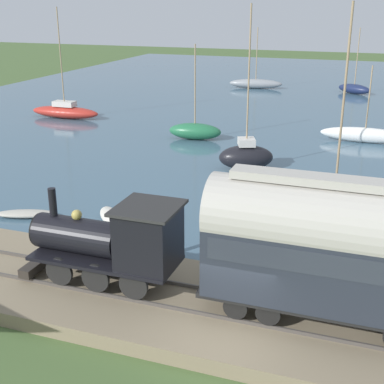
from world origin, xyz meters
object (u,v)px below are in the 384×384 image
(steam_locomotive, at_px, (115,239))
(sailboat_black, at_px, (246,156))
(passenger_coach, at_px, (339,247))
(rowboat_mid_harbor, at_px, (111,217))
(sailboat_gray, at_px, (256,84))
(sailboat_green, at_px, (195,131))
(sailboat_white, at_px, (365,135))
(sailboat_navy, at_px, (354,89))
(sailboat_blue, at_px, (332,219))
(rowboat_far_out, at_px, (26,214))
(sailboat_red, at_px, (65,111))

(steam_locomotive, xyz_separation_m, sailboat_black, (16.28, -0.47, -1.44))
(passenger_coach, distance_m, rowboat_mid_harbor, 12.57)
(sailboat_gray, distance_m, sailboat_green, 25.39)
(passenger_coach, relative_size, rowboat_mid_harbor, 3.33)
(rowboat_mid_harbor, bearing_deg, sailboat_green, 53.95)
(passenger_coach, bearing_deg, sailboat_black, 22.49)
(sailboat_white, bearing_deg, sailboat_navy, 5.56)
(passenger_coach, relative_size, sailboat_gray, 1.17)
(sailboat_black, distance_m, rowboat_mid_harbor, 10.97)
(sailboat_black, bearing_deg, passenger_coach, -178.85)
(sailboat_green, xyz_separation_m, sailboat_blue, (-14.25, -11.35, 0.10))
(passenger_coach, distance_m, sailboat_blue, 8.41)
(steam_locomotive, bearing_deg, sailboat_green, 12.45)
(sailboat_blue, xyz_separation_m, rowboat_far_out, (-2.80, 13.97, -0.57))
(passenger_coach, bearing_deg, rowboat_mid_harbor, 60.42)
(sailboat_green, height_order, rowboat_mid_harbor, sailboat_green)
(rowboat_mid_harbor, bearing_deg, rowboat_far_out, 150.00)
(sailboat_navy, height_order, sailboat_red, sailboat_red)
(sailboat_white, bearing_deg, passenger_coach, -179.57)
(sailboat_gray, bearing_deg, steam_locomotive, 179.93)
(sailboat_white, bearing_deg, sailboat_gray, 31.03)
(steam_locomotive, distance_m, rowboat_mid_harbor, 7.23)
(passenger_coach, xyz_separation_m, sailboat_navy, (47.65, 2.29, -2.60))
(sailboat_green, bearing_deg, sailboat_red, 69.50)
(rowboat_mid_harbor, bearing_deg, sailboat_gray, 52.53)
(sailboat_black, relative_size, rowboat_far_out, 3.20)
(steam_locomotive, xyz_separation_m, sailboat_red, (25.63, 18.18, -1.67))
(sailboat_navy, distance_m, rowboat_mid_harbor, 42.44)
(sailboat_gray, height_order, rowboat_mid_harbor, sailboat_gray)
(sailboat_gray, height_order, sailboat_white, sailboat_gray)
(sailboat_white, height_order, sailboat_red, sailboat_red)
(sailboat_red, bearing_deg, sailboat_black, -117.70)
(passenger_coach, xyz_separation_m, sailboat_white, (25.52, 0.16, -2.59))
(steam_locomotive, height_order, passenger_coach, passenger_coach)
(sailboat_blue, bearing_deg, rowboat_mid_harbor, 121.20)
(passenger_coach, distance_m, sailboat_gray, 49.55)
(passenger_coach, height_order, sailboat_navy, sailboat_navy)
(sailboat_white, bearing_deg, rowboat_mid_harbor, 151.79)
(sailboat_green, height_order, rowboat_far_out, sailboat_green)
(sailboat_green, xyz_separation_m, rowboat_mid_harbor, (-16.23, -1.49, -0.37))
(sailboat_blue, height_order, rowboat_far_out, sailboat_blue)
(sailboat_blue, bearing_deg, sailboat_white, 17.80)
(sailboat_green, relative_size, sailboat_red, 0.74)
(steam_locomotive, xyz_separation_m, sailboat_navy, (47.65, -4.93, -1.72))
(sailboat_green, bearing_deg, sailboat_black, -144.31)
(passenger_coach, height_order, sailboat_black, sailboat_black)
(rowboat_mid_harbor, bearing_deg, sailboat_blue, -29.93)
(steam_locomotive, distance_m, sailboat_red, 31.47)
(sailboat_blue, bearing_deg, steam_locomotive, 161.10)
(sailboat_green, distance_m, rowboat_far_out, 17.26)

